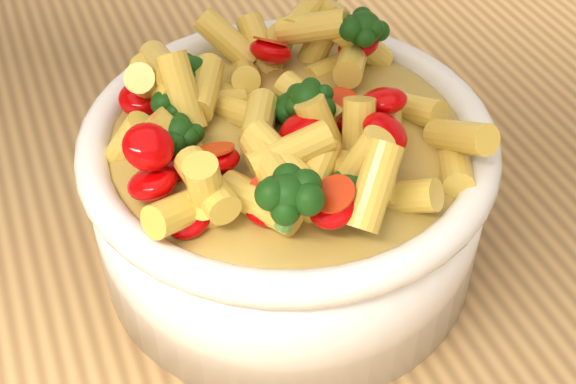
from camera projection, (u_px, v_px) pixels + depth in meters
name	position (u px, v px, depth m)	size (l,w,h in m)	color
table	(271.00, 336.00, 0.58)	(1.20, 0.80, 0.90)	#B2854C
serving_bowl	(288.00, 190.00, 0.47)	(0.23, 0.23, 0.10)	white
pasta_salad	(288.00, 106.00, 0.43)	(0.19, 0.19, 0.04)	#F4CF4D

